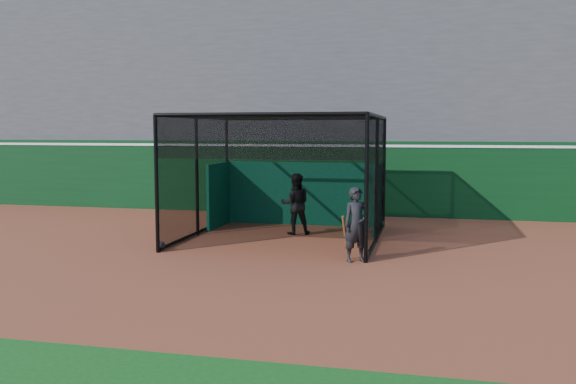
# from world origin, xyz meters

# --- Properties ---
(ground) EXTENTS (120.00, 120.00, 0.00)m
(ground) POSITION_xyz_m (0.00, 0.00, 0.00)
(ground) COLOR brown
(ground) RESTS_ON ground
(outfield_wall) EXTENTS (50.00, 0.50, 2.50)m
(outfield_wall) POSITION_xyz_m (0.00, 8.50, 1.29)
(outfield_wall) COLOR #093213
(outfield_wall) RESTS_ON ground
(grandstand) EXTENTS (50.00, 7.85, 8.95)m
(grandstand) POSITION_xyz_m (0.00, 12.27, 4.48)
(grandstand) COLOR #4C4C4F
(grandstand) RESTS_ON ground
(batting_cage) EXTENTS (4.97, 5.15, 3.22)m
(batting_cage) POSITION_xyz_m (0.21, 3.55, 1.60)
(batting_cage) COLOR black
(batting_cage) RESTS_ON ground
(batter) EXTENTS (0.97, 0.86, 1.68)m
(batter) POSITION_xyz_m (0.37, 4.24, 0.84)
(batter) COLOR black
(batter) RESTS_ON ground
(on_deck_player) EXTENTS (0.71, 0.64, 1.64)m
(on_deck_player) POSITION_xyz_m (2.43, 1.07, 0.82)
(on_deck_player) COLOR black
(on_deck_player) RESTS_ON ground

